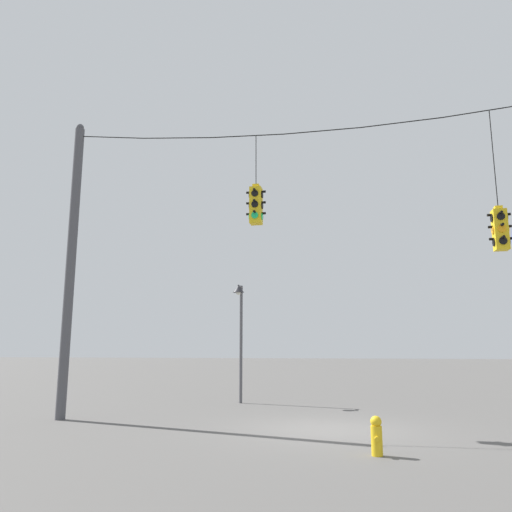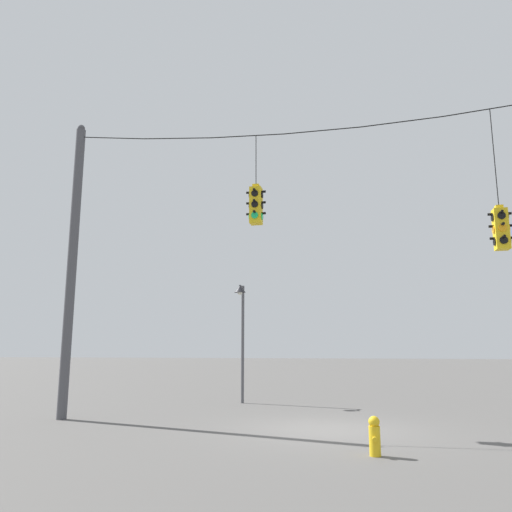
% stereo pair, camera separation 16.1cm
% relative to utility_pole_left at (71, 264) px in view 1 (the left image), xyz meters
% --- Properties ---
extents(ground_plane, '(200.00, 200.00, 0.00)m').
position_rel_utility_pole_left_xyz_m(ground_plane, '(7.86, -0.26, -4.64)').
color(ground_plane, '#565451').
extents(utility_pole_left, '(0.29, 0.29, 9.31)m').
position_rel_utility_pole_left_xyz_m(utility_pole_left, '(0.00, 0.00, 0.00)').
color(utility_pole_left, '#4C4C51').
rests_on(utility_pole_left, ground_plane).
extents(span_wire, '(15.73, 0.03, 0.56)m').
position_rel_utility_pole_left_xyz_m(span_wire, '(7.86, 0.00, 3.88)').
color(span_wire, black).
extents(traffic_light_near_right_pole, '(0.58, 0.58, 2.74)m').
position_rel_utility_pole_left_xyz_m(traffic_light_near_right_pole, '(5.89, -0.00, 1.56)').
color(traffic_light_near_right_pole, yellow).
extents(traffic_light_near_left_pole, '(0.58, 0.58, 3.94)m').
position_rel_utility_pole_left_xyz_m(traffic_light_near_left_pole, '(12.46, -0.00, 0.53)').
color(traffic_light_near_left_pole, yellow).
extents(street_lamp, '(0.45, 0.77, 4.54)m').
position_rel_utility_pole_left_xyz_m(street_lamp, '(4.16, 5.28, -1.35)').
color(street_lamp, '#515156').
rests_on(street_lamp, ground_plane).
extents(fire_hydrant, '(0.22, 0.30, 0.75)m').
position_rel_utility_pole_left_xyz_m(fire_hydrant, '(8.98, -3.32, -4.26)').
color(fire_hydrant, gold).
rests_on(fire_hydrant, ground_plane).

